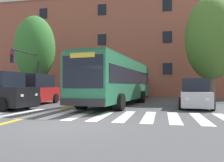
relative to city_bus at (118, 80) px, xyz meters
The scene contains 12 objects.
ground_plane 8.66m from the city_bus, 94.25° to the right, with size 120.00×120.00×0.00m, color #4C4C4F.
crosswalk 6.04m from the city_bus, 99.17° to the right, with size 13.67×4.38×0.01m.
lane_line_yellow_inner 9.04m from the city_bus, 110.29° to the left, with size 0.12×36.00×0.01m, color gold.
lane_line_yellow_outer 8.99m from the city_bus, 109.32° to the left, with size 0.12×36.00×0.01m, color gold.
city_bus is the anchor object (origin of this frame).
car_red_near_lane 6.35m from the city_bus, behind, with size 2.27×4.76×2.27m.
car_silver_far_lane 5.39m from the city_bus, 15.81° to the right, with size 2.30×4.19×1.86m.
car_navy_behind_bus 9.59m from the city_bus, 85.66° to the left, with size 2.60×5.22×2.20m.
traffic_light_far_corner 8.83m from the city_bus, 167.45° to the left, with size 0.49×3.82×4.76m.
street_tree_curbside_large 9.62m from the city_bus, 30.97° to the left, with size 5.85×6.25×9.22m.
street_tree_curbside_small 11.19m from the city_bus, 153.06° to the left, with size 5.52×5.47×8.65m.
building_facade 16.71m from the city_bus, 103.83° to the left, with size 40.44×8.97×13.72m.
Camera 1 is at (3.11, -7.44, 1.42)m, focal length 35.00 mm.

